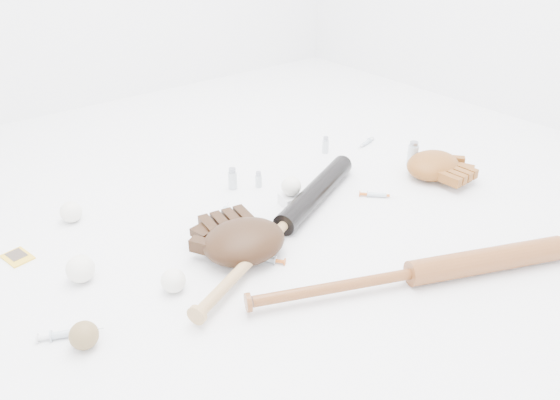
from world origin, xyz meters
TOP-DOWN VIEW (x-y plane):
  - bat_dark at (-0.01, -0.04)m, footprint 0.95×0.48m
  - bat_wood at (0.10, -0.45)m, footprint 0.92×0.45m
  - glove_dark at (-0.18, -0.06)m, footprint 0.33×0.33m
  - glove_tan at (0.68, -0.07)m, footprint 0.27×0.27m
  - trading_card at (-0.70, 0.35)m, footprint 0.08×0.10m
  - pedestal at (0.12, 0.09)m, footprint 0.08×0.08m
  - baseball_on_pedestal at (0.12, 0.09)m, footprint 0.07×0.07m
  - baseball_left at (-0.59, 0.12)m, footprint 0.08×0.08m
  - baseball_upper at (-0.50, 0.45)m, footprint 0.07×0.07m
  - baseball_mid at (-0.42, -0.07)m, footprint 0.07×0.07m
  - baseball_aged at (-0.68, -0.13)m, footprint 0.07×0.07m
  - syringe_0 at (-0.70, -0.07)m, footprint 0.16×0.10m
  - syringe_1 at (-0.15, -0.12)m, footprint 0.11×0.13m
  - syringe_2 at (-0.09, 0.18)m, footprint 0.12×0.11m
  - syringe_3 at (0.39, -0.05)m, footprint 0.12×0.12m
  - syringe_4 at (0.70, 0.29)m, footprint 0.14×0.06m
  - vial_0 at (0.51, 0.34)m, footprint 0.03×0.03m
  - vial_1 at (0.12, 0.27)m, footprint 0.02×0.02m
  - vial_2 at (0.04, 0.31)m, footprint 0.03×0.03m
  - vial_3 at (0.70, 0.04)m, footprint 0.04×0.04m

SIDE VIEW (x-z plane):
  - trading_card at x=-0.70m, z-range 0.00..0.00m
  - syringe_4 at x=0.70m, z-range 0.00..0.02m
  - syringe_2 at x=-0.09m, z-range 0.00..0.02m
  - syringe_3 at x=0.39m, z-range 0.00..0.02m
  - syringe_1 at x=-0.15m, z-range 0.00..0.02m
  - syringe_0 at x=-0.70m, z-range 0.00..0.02m
  - pedestal at x=0.12m, z-range 0.00..0.04m
  - vial_1 at x=0.12m, z-range 0.00..0.06m
  - baseball_mid at x=-0.42m, z-range 0.00..0.07m
  - baseball_aged at x=-0.68m, z-range 0.00..0.07m
  - baseball_upper at x=-0.50m, z-range 0.00..0.07m
  - vial_0 at x=0.51m, z-range 0.00..0.07m
  - bat_wood at x=0.10m, z-range 0.00..0.07m
  - bat_dark at x=-0.01m, z-range 0.00..0.07m
  - baseball_left at x=-0.59m, z-range 0.00..0.08m
  - vial_2 at x=0.04m, z-range 0.00..0.08m
  - glove_tan at x=0.68m, z-range 0.00..0.09m
  - vial_3 at x=0.70m, z-range 0.00..0.10m
  - glove_dark at x=-0.18m, z-range 0.00..0.11m
  - baseball_on_pedestal at x=0.12m, z-range 0.04..0.11m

